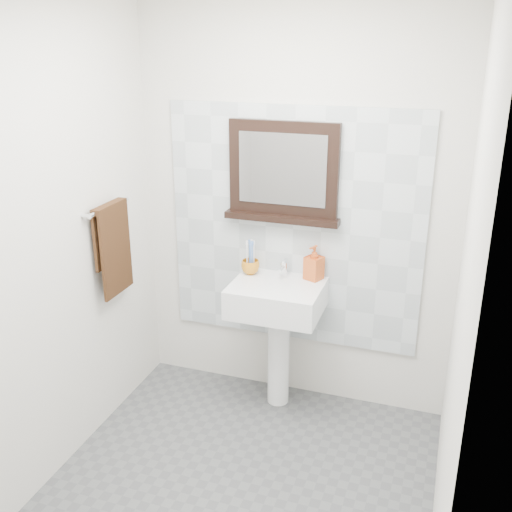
{
  "coord_description": "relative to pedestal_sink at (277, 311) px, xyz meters",
  "views": [
    {
      "loc": [
        0.92,
        -2.33,
        2.28
      ],
      "look_at": [
        -0.06,
        0.55,
        1.15
      ],
      "focal_mm": 42.0,
      "sensor_mm": 36.0,
      "label": 1
    }
  ],
  "objects": [
    {
      "name": "floor",
      "position": [
        0.03,
        -0.87,
        -0.68
      ],
      "size": [
        2.0,
        2.2,
        0.01
      ],
      "primitive_type": "cube",
      "color": "#525457",
      "rests_on": "ground"
    },
    {
      "name": "back_wall",
      "position": [
        0.03,
        0.23,
        0.57
      ],
      "size": [
        2.0,
        0.01,
        2.5
      ],
      "primitive_type": "cube",
      "color": "silver",
      "rests_on": "ground"
    },
    {
      "name": "front_wall",
      "position": [
        0.03,
        -1.97,
        0.57
      ],
      "size": [
        2.0,
        0.01,
        2.5
      ],
      "primitive_type": "cube",
      "color": "silver",
      "rests_on": "ground"
    },
    {
      "name": "left_wall",
      "position": [
        -0.97,
        -0.87,
        0.57
      ],
      "size": [
        0.01,
        2.2,
        2.5
      ],
      "primitive_type": "cube",
      "color": "silver",
      "rests_on": "ground"
    },
    {
      "name": "right_wall",
      "position": [
        1.03,
        -0.87,
        0.57
      ],
      "size": [
        0.01,
        2.2,
        2.5
      ],
      "primitive_type": "cube",
      "color": "silver",
      "rests_on": "ground"
    },
    {
      "name": "splashback",
      "position": [
        0.03,
        0.21,
        0.47
      ],
      "size": [
        1.6,
        0.02,
        1.5
      ],
      "primitive_type": "cube",
      "color": "silver",
      "rests_on": "back_wall"
    },
    {
      "name": "pedestal_sink",
      "position": [
        0.0,
        0.0,
        0.0
      ],
      "size": [
        0.55,
        0.44,
        0.96
      ],
      "color": "white",
      "rests_on": "ground"
    },
    {
      "name": "toothbrush_cup",
      "position": [
        -0.21,
        0.1,
        0.23
      ],
      "size": [
        0.15,
        0.15,
        0.09
      ],
      "primitive_type": "imported",
      "rotation": [
        0.0,
        0.0,
        0.38
      ],
      "color": "#C67717",
      "rests_on": "pedestal_sink"
    },
    {
      "name": "toothbrushes",
      "position": [
        -0.21,
        0.1,
        0.31
      ],
      "size": [
        0.05,
        0.04,
        0.21
      ],
      "color": "white",
      "rests_on": "toothbrush_cup"
    },
    {
      "name": "soap_dispenser",
      "position": [
        0.19,
        0.14,
        0.29
      ],
      "size": [
        0.13,
        0.13,
        0.22
      ],
      "primitive_type": "imported",
      "rotation": [
        0.0,
        0.0,
        -0.4
      ],
      "color": "red",
      "rests_on": "pedestal_sink"
    },
    {
      "name": "framed_mirror",
      "position": [
        -0.03,
        0.19,
        0.82
      ],
      "size": [
        0.71,
        0.11,
        0.6
      ],
      "color": "black",
      "rests_on": "back_wall"
    },
    {
      "name": "towel_bar",
      "position": [
        -0.91,
        -0.34,
        0.67
      ],
      "size": [
        0.07,
        0.4,
        0.03
      ],
      "color": "silver",
      "rests_on": "left_wall"
    },
    {
      "name": "hand_towel",
      "position": [
        -0.91,
        -0.34,
        0.46
      ],
      "size": [
        0.06,
        0.3,
        0.55
      ],
      "color": "black",
      "rests_on": "towel_bar"
    }
  ]
}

